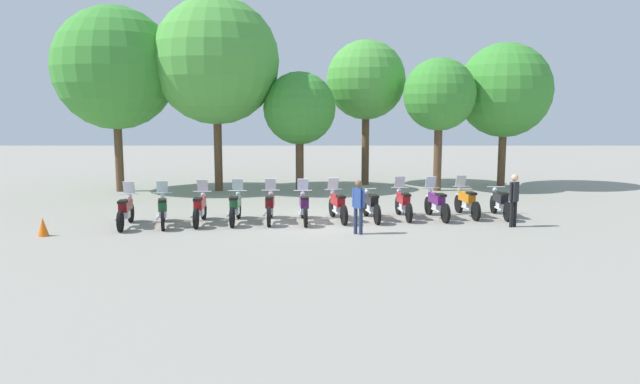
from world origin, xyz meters
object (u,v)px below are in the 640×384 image
at_px(motorcycle_9, 435,203).
at_px(tree_5, 503,90).
at_px(person_0, 357,203).
at_px(motorcycle_0, 124,210).
at_px(tree_3, 365,80).
at_px(motorcycle_5, 303,206).
at_px(person_1, 513,196).
at_px(traffic_cone, 42,227).
at_px(tree_1, 215,61).
at_px(motorcycle_4, 269,206).
at_px(motorcycle_6, 336,205).
at_px(tree_0, 114,68).
at_px(tree_2, 298,109).
at_px(motorcycle_7, 370,205).
at_px(tree_4, 438,95).
at_px(motorcycle_1, 161,209).
at_px(motorcycle_11, 499,202).
at_px(motorcycle_10, 465,201).
at_px(motorcycle_3, 234,207).
at_px(motorcycle_8, 402,203).
at_px(motorcycle_2, 199,208).

xyz_separation_m(motorcycle_9, tree_5, (4.65, 8.18, 4.00)).
xyz_separation_m(motorcycle_9, person_0, (-2.81, -2.54, 0.42)).
xyz_separation_m(motorcycle_0, person_0, (7.25, -1.13, 0.42)).
bearing_deg(tree_3, motorcycle_5, -105.73).
xyz_separation_m(person_1, traffic_cone, (-14.16, -1.36, -0.70)).
bearing_deg(person_0, tree_1, 58.79).
bearing_deg(motorcycle_4, tree_5, -51.42).
bearing_deg(motorcycle_5, motorcycle_6, -80.10).
xyz_separation_m(tree_0, tree_2, (8.06, 0.22, -1.75)).
distance_m(motorcycle_0, motorcycle_7, 7.91).
bearing_deg(tree_4, motorcycle_1, -141.84).
bearing_deg(motorcycle_4, tree_1, 19.30).
bearing_deg(tree_0, motorcycle_11, -22.83).
xyz_separation_m(tree_2, tree_3, (3.12, 2.17, 1.33)).
bearing_deg(motorcycle_11, person_1, 176.11).
relative_size(tree_3, traffic_cone, 12.61).
distance_m(motorcycle_9, motorcycle_11, 2.26).
bearing_deg(tree_3, tree_5, -7.68).
bearing_deg(tree_2, motorcycle_7, -69.82).
relative_size(motorcycle_9, motorcycle_11, 0.99).
relative_size(motorcycle_4, person_0, 1.36).
height_order(tree_0, tree_1, tree_1).
relative_size(person_0, traffic_cone, 2.93).
xyz_separation_m(motorcycle_1, tree_3, (7.21, 10.26, 4.50)).
distance_m(motorcycle_10, tree_4, 7.50).
relative_size(motorcycle_10, person_0, 1.35).
xyz_separation_m(motorcycle_3, motorcycle_8, (5.58, 0.79, 0.00)).
height_order(motorcycle_1, tree_3, tree_3).
relative_size(motorcycle_9, person_1, 1.30).
distance_m(tree_3, tree_4, 3.85).
relative_size(motorcycle_5, tree_2, 0.41).
bearing_deg(tree_3, motorcycle_10, -71.73).
distance_m(tree_0, tree_4, 14.32).
distance_m(motorcycle_6, tree_1, 10.33).
xyz_separation_m(motorcycle_2, motorcycle_7, (5.58, 0.65, -0.01)).
xyz_separation_m(motorcycle_1, motorcycle_4, (3.36, 0.60, 0.00)).
distance_m(person_1, tree_3, 11.89).
relative_size(motorcycle_7, tree_5, 0.32).
relative_size(motorcycle_3, motorcycle_8, 1.00).
bearing_deg(traffic_cone, motorcycle_3, 21.47).
relative_size(motorcycle_11, tree_5, 0.33).
bearing_deg(motorcycle_7, person_0, 156.66).
xyz_separation_m(motorcycle_6, motorcycle_10, (4.47, 0.76, 0.00)).
xyz_separation_m(motorcycle_2, tree_2, (2.96, 7.78, 3.16)).
relative_size(motorcycle_6, tree_2, 0.41).
distance_m(motorcycle_10, tree_1, 12.75).
bearing_deg(tree_3, motorcycle_3, -116.95).
relative_size(motorcycle_5, motorcycle_9, 1.01).
height_order(motorcycle_2, person_0, person_0).
distance_m(motorcycle_0, tree_0, 9.86).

